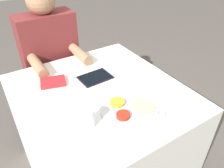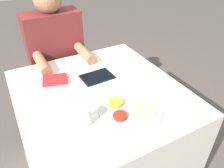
% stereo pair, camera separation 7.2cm
% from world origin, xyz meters
% --- Properties ---
extents(dining_table, '(0.95, 1.00, 0.78)m').
position_xyz_m(dining_table, '(0.00, 0.00, 0.39)').
color(dining_table, silver).
rests_on(dining_table, ground_plane).
extents(thali_tray, '(0.34, 0.34, 0.03)m').
position_xyz_m(thali_tray, '(0.06, -0.24, 0.79)').
color(thali_tray, '#B7BABF').
rests_on(thali_tray, dining_table).
extents(red_notebook, '(0.18, 0.15, 0.02)m').
position_xyz_m(red_notebook, '(-0.20, 0.22, 0.79)').
color(red_notebook, silver).
rests_on(red_notebook, dining_table).
extents(tablet_device, '(0.21, 0.15, 0.01)m').
position_xyz_m(tablet_device, '(0.05, 0.14, 0.78)').
color(tablet_device, black).
rests_on(tablet_device, dining_table).
extents(person_diner, '(0.42, 0.47, 1.27)m').
position_xyz_m(person_diner, '(-0.07, 0.66, 0.60)').
color(person_diner, black).
rests_on(person_diner, ground_plane).
extents(drinking_glass, '(0.06, 0.06, 0.10)m').
position_xyz_m(drinking_glass, '(-0.18, -0.21, 0.83)').
color(drinking_glass, silver).
rests_on(drinking_glass, dining_table).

